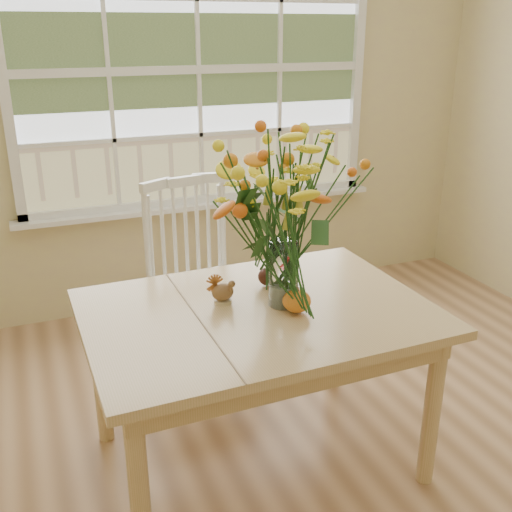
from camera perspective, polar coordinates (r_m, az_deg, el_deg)
name	(u,v)px	position (r m, az deg, el deg)	size (l,w,h in m)	color
wall_back	(198,102)	(3.94, -5.55, 14.40)	(4.00, 0.02, 2.70)	beige
window	(199,73)	(3.89, -5.48, 17.00)	(2.42, 0.12, 1.74)	silver
dining_table	(258,329)	(2.46, 0.18, -6.96)	(1.39, 1.00, 0.74)	tan
windsor_chair	(196,272)	(3.17, -5.70, -1.52)	(0.56, 0.54, 1.05)	white
flower_vase	(285,210)	(2.31, 2.74, 4.42)	(0.56, 0.56, 0.67)	white
pumpkin	(297,302)	(2.37, 3.90, -4.41)	(0.11, 0.11, 0.09)	#CC5D18
turkey_figurine	(223,292)	(2.45, -3.19, -3.45)	(0.09, 0.07, 0.11)	#CCB78C
dark_gourd	(268,277)	(2.61, 1.16, -2.06)	(0.13, 0.09, 0.08)	#38160F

